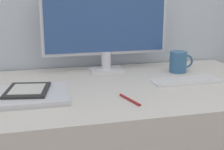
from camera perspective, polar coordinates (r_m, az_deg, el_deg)
monitor at (r=1.51m, az=-1.15°, el=9.69°), size 0.61×0.11×0.43m
keyboard at (r=1.38m, az=13.23°, el=-1.04°), size 0.29×0.10×0.01m
laptop at (r=1.18m, az=-15.50°, el=-3.66°), size 0.31×0.26×0.02m
ereader at (r=1.20m, az=-15.20°, el=-2.67°), size 0.18×0.21×0.01m
coffee_mug at (r=1.55m, az=12.09°, el=2.37°), size 0.12×0.08×0.10m
pen at (r=1.11m, az=3.27°, el=-4.52°), size 0.04×0.13×0.01m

